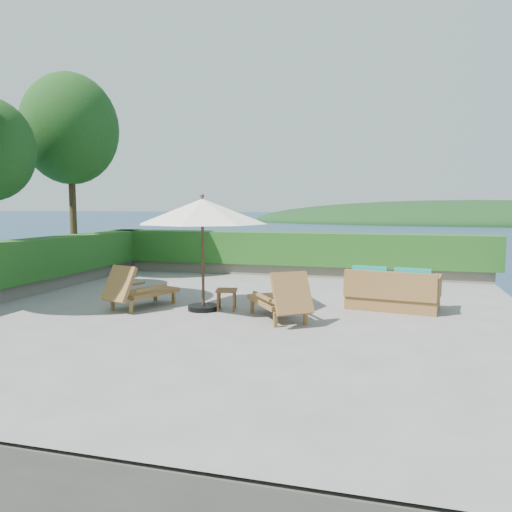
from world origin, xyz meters
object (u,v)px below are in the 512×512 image
(patio_umbrella, at_px, (202,212))
(side_table, at_px, (227,293))
(lounge_left, at_px, (138,290))
(wicker_loveseat, at_px, (392,293))
(lounge_right, at_px, (281,299))

(patio_umbrella, xyz_separation_m, side_table, (0.48, 0.11, -1.69))
(lounge_left, distance_m, wicker_loveseat, 5.44)
(lounge_right, xyz_separation_m, wicker_loveseat, (2.08, 1.61, -0.06))
(side_table, height_order, wicker_loveseat, wicker_loveseat)
(lounge_right, distance_m, wicker_loveseat, 2.63)
(lounge_left, relative_size, side_table, 3.54)
(lounge_left, bearing_deg, wicker_loveseat, 33.16)
(patio_umbrella, distance_m, lounge_left, 2.20)
(patio_umbrella, bearing_deg, lounge_right, -14.94)
(patio_umbrella, height_order, lounge_right, patio_umbrella)
(lounge_left, height_order, side_table, lounge_left)
(side_table, xyz_separation_m, wicker_loveseat, (3.37, 1.02, -0.01))
(side_table, bearing_deg, lounge_right, -24.29)
(patio_umbrella, xyz_separation_m, wicker_loveseat, (3.85, 1.13, -1.70))
(lounge_left, xyz_separation_m, side_table, (1.91, 0.28, -0.03))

